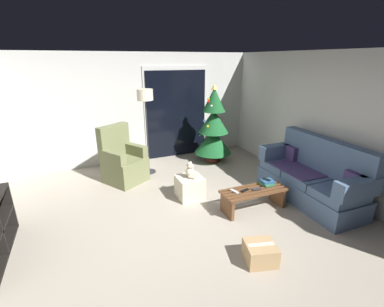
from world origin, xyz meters
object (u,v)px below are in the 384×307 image
at_px(remote_black, 245,190).
at_px(teddy_bear_cream, 190,171).
at_px(couch, 312,178).
at_px(armchair, 123,162).
at_px(floor_lamp, 146,103).
at_px(cardboard_box_taped_mid_floor, 260,253).
at_px(cell_phone, 266,179).
at_px(book_stack, 267,182).
at_px(coffee_table, 254,196).
at_px(ottoman, 190,187).
at_px(christmas_tree, 213,128).
at_px(remote_white, 234,191).
at_px(remote_graphite, 257,189).

height_order(remote_black, teddy_bear_cream, teddy_bear_cream).
relative_size(couch, armchair, 1.73).
height_order(floor_lamp, cardboard_box_taped_mid_floor, floor_lamp).
bearing_deg(cardboard_box_taped_mid_floor, cell_phone, 50.65).
bearing_deg(armchair, book_stack, -42.35).
bearing_deg(book_stack, floor_lamp, 125.22).
xyz_separation_m(couch, remote_black, (-1.30, 0.11, -0.03)).
height_order(coffee_table, remote_black, remote_black).
bearing_deg(teddy_bear_cream, cell_phone, -32.43).
relative_size(coffee_table, cell_phone, 7.64).
bearing_deg(remote_black, cardboard_box_taped_mid_floor, 141.39).
distance_m(ottoman, cardboard_box_taped_mid_floor, 1.85).
relative_size(floor_lamp, ottoman, 4.05).
relative_size(book_stack, cardboard_box_taped_mid_floor, 0.50).
bearing_deg(couch, cell_phone, 167.64).
relative_size(book_stack, teddy_bear_cream, 0.78).
xyz_separation_m(coffee_table, christmas_tree, (0.41, 2.25, 0.57)).
relative_size(christmas_tree, cardboard_box_taped_mid_floor, 4.12).
bearing_deg(remote_black, floor_lamp, 9.99).
xyz_separation_m(coffee_table, remote_black, (-0.17, 0.01, 0.13)).
relative_size(remote_white, remote_graphite, 1.00).
bearing_deg(armchair, couch, -35.26).
xyz_separation_m(cell_phone, christmas_tree, (0.11, 2.17, 0.37)).
relative_size(remote_white, cardboard_box_taped_mid_floor, 0.35).
relative_size(book_stack, floor_lamp, 0.12).
height_order(remote_white, armchair, armchair).
xyz_separation_m(remote_white, cell_phone, (0.64, 0.04, 0.07)).
xyz_separation_m(cell_phone, armchair, (-2.06, 1.86, -0.04)).
height_order(armchair, cardboard_box_taped_mid_floor, armchair).
bearing_deg(christmas_tree, armchair, -172.08).
height_order(remote_graphite, ottoman, ottoman).
bearing_deg(remote_black, armchair, 24.27).
relative_size(floor_lamp, teddy_bear_cream, 6.25).
bearing_deg(christmas_tree, remote_black, -104.55).
height_order(couch, christmas_tree, christmas_tree).
bearing_deg(coffee_table, armchair, 132.09).
xyz_separation_m(couch, remote_graphite, (-1.10, 0.08, -0.03)).
xyz_separation_m(floor_lamp, teddy_bear_cream, (0.39, -1.39, -1.00)).
xyz_separation_m(remote_graphite, christmas_tree, (0.38, 2.27, 0.44)).
bearing_deg(remote_graphite, book_stack, 111.09).
distance_m(remote_white, remote_graphite, 0.38).
bearing_deg(remote_graphite, cell_phone, 114.88).
bearing_deg(christmas_tree, cardboard_box_taped_mid_floor, -107.55).
bearing_deg(floor_lamp, couch, -44.42).
xyz_separation_m(remote_white, armchair, (-1.42, 1.90, 0.03)).
bearing_deg(coffee_table, teddy_bear_cream, 135.42).
relative_size(remote_white, floor_lamp, 0.09).
height_order(coffee_table, cardboard_box_taped_mid_floor, coffee_table).
relative_size(cell_phone, ottoman, 0.33).
height_order(book_stack, teddy_bear_cream, teddy_bear_cream).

